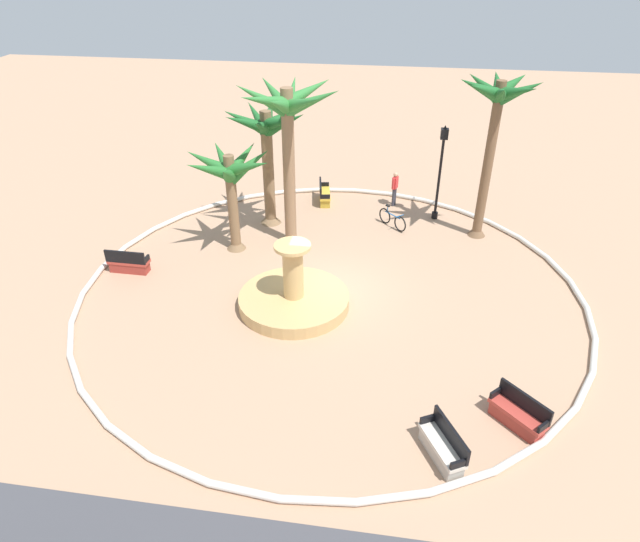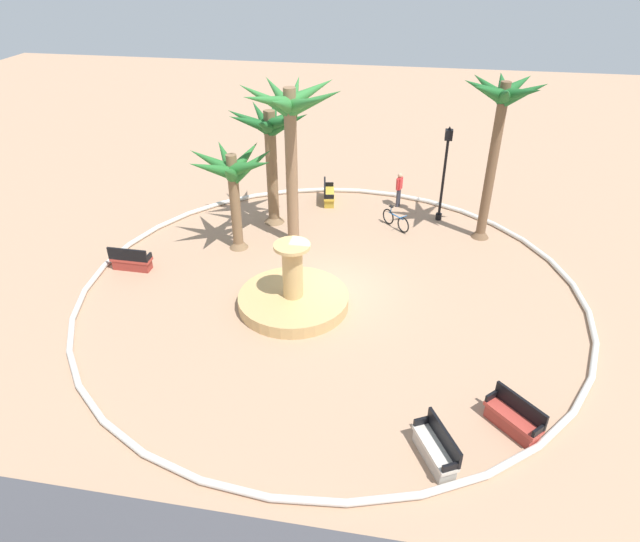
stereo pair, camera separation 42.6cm
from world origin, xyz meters
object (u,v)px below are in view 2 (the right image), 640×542
(palm_tree_mid_plaza, at_px, (500,113))
(bench_north, at_px, (328,195))
(palm_tree_by_curb, at_px, (270,136))
(person_cyclist_helmet, at_px, (399,188))
(bench_southeast, at_px, (436,450))
(lamppost, at_px, (445,167))
(bicycle_red_frame, at_px, (396,220))
(bench_east, at_px, (513,419))
(palm_tree_far_side, at_px, (290,122))
(palm_tree_near_fountain, at_px, (233,174))
(bench_west, at_px, (131,261))
(fountain, at_px, (293,298))

(palm_tree_mid_plaza, height_order, bench_north, palm_tree_mid_plaza)
(palm_tree_by_curb, bearing_deg, person_cyclist_helmet, -153.65)
(palm_tree_mid_plaza, distance_m, person_cyclist_helmet, 6.30)
(bench_southeast, height_order, lamppost, lamppost)
(bicycle_red_frame, bearing_deg, bench_east, 108.49)
(bench_east, height_order, bench_southeast, same)
(bench_east, relative_size, bench_southeast, 0.90)
(palm_tree_far_side, distance_m, bench_east, 13.10)
(person_cyclist_helmet, bearing_deg, bicycle_red_frame, 90.17)
(bench_north, bearing_deg, person_cyclist_helmet, -177.85)
(palm_tree_near_fountain, bearing_deg, palm_tree_mid_plaza, -165.11)
(bench_southeast, bearing_deg, lamppost, -90.79)
(palm_tree_mid_plaza, xyz_separation_m, palm_tree_far_side, (7.86, 1.75, -0.24))
(palm_tree_far_side, xyz_separation_m, bicycle_red_frame, (-4.20, -1.98, -4.75))
(bench_southeast, xyz_separation_m, lamppost, (-0.19, -13.79, 2.20))
(bench_west, xyz_separation_m, person_cyclist_helmet, (-9.94, -7.67, 0.60))
(bench_southeast, height_order, person_cyclist_helmet, person_cyclist_helmet)
(palm_tree_far_side, relative_size, bench_southeast, 4.06)
(bench_west, bearing_deg, palm_tree_far_side, -149.69)
(palm_tree_far_side, bearing_deg, bench_north, -101.15)
(bench_north, bearing_deg, palm_tree_near_fountain, 59.72)
(palm_tree_by_curb, bearing_deg, bench_southeast, 120.41)
(bench_southeast, bearing_deg, person_cyclist_helmet, -83.38)
(bench_west, relative_size, person_cyclist_helmet, 0.96)
(fountain, relative_size, lamppost, 0.90)
(lamppost, bearing_deg, palm_tree_near_fountain, 26.25)
(bench_north, relative_size, lamppost, 0.38)
(palm_tree_far_side, xyz_separation_m, bench_east, (-7.96, 9.24, -4.79))
(palm_tree_near_fountain, bearing_deg, lamppost, -153.75)
(palm_tree_by_curb, height_order, lamppost, palm_tree_by_curb)
(palm_tree_by_curb, bearing_deg, bicycle_red_frame, -176.14)
(palm_tree_by_curb, height_order, palm_tree_far_side, palm_tree_far_side)
(palm_tree_mid_plaza, bearing_deg, palm_tree_far_side, 12.56)
(palm_tree_far_side, bearing_deg, lamppost, -152.63)
(palm_tree_near_fountain, relative_size, bench_southeast, 2.62)
(bench_north, xyz_separation_m, lamppost, (-5.30, 1.01, 2.20))
(palm_tree_by_curb, bearing_deg, bench_west, 47.87)
(palm_tree_far_side, bearing_deg, person_cyclist_helmet, -134.24)
(palm_tree_by_curb, height_order, person_cyclist_helmet, palm_tree_by_curb)
(bicycle_red_frame, bearing_deg, bench_west, 28.22)
(palm_tree_mid_plaza, relative_size, lamppost, 1.57)
(person_cyclist_helmet, bearing_deg, bench_north, 2.15)
(palm_tree_by_curb, xyz_separation_m, palm_tree_far_side, (-1.25, 1.61, 1.14))
(fountain, distance_m, palm_tree_near_fountain, 5.71)
(bench_north, bearing_deg, bench_southeast, 109.03)
(bench_east, distance_m, bench_southeast, 2.45)
(bench_north, bearing_deg, bench_east, 117.98)
(person_cyclist_helmet, bearing_deg, palm_tree_near_fountain, 39.43)
(bench_southeast, bearing_deg, palm_tree_mid_plaza, -98.87)
(fountain, relative_size, person_cyclist_helmet, 2.32)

